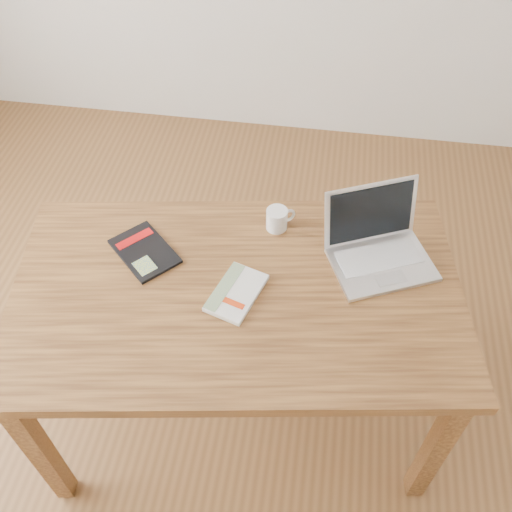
# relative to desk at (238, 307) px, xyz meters

# --- Properties ---
(room) EXTENTS (4.04, 4.04, 2.70)m
(room) POSITION_rel_desk_xyz_m (-0.25, -0.12, 0.69)
(room) COLOR brown
(room) RESTS_ON ground
(desk) EXTENTS (1.49, 1.00, 0.75)m
(desk) POSITION_rel_desk_xyz_m (0.00, 0.00, 0.00)
(desk) COLOR brown
(desk) RESTS_ON ground
(white_guidebook) EXTENTS (0.18, 0.23, 0.02)m
(white_guidebook) POSITION_rel_desk_xyz_m (0.00, -0.02, 0.10)
(white_guidebook) COLOR silver
(white_guidebook) RESTS_ON desk
(black_guidebook) EXTENTS (0.27, 0.26, 0.01)m
(black_guidebook) POSITION_rel_desk_xyz_m (-0.32, 0.11, 0.10)
(black_guidebook) COLOR black
(black_guidebook) RESTS_ON desk
(laptop) EXTENTS (0.39, 0.37, 0.21)m
(laptop) POSITION_rel_desk_xyz_m (0.42, 0.21, 0.14)
(laptop) COLOR silver
(laptop) RESTS_ON desk
(coffee_mug) EXTENTS (0.10, 0.08, 0.08)m
(coffee_mug) POSITION_rel_desk_xyz_m (0.09, 0.29, 0.13)
(coffee_mug) COLOR white
(coffee_mug) RESTS_ON desk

